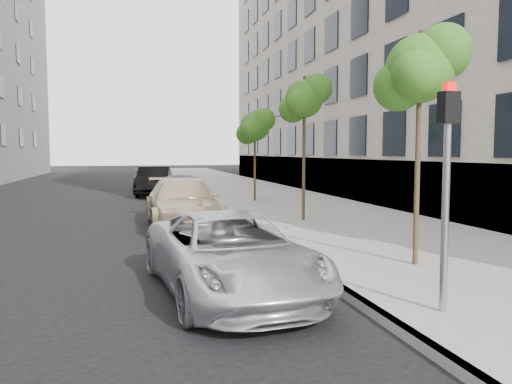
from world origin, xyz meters
name	(u,v)px	position (x,y,z in m)	size (l,w,h in m)	color
ground	(279,307)	(0.00, 0.00, 0.00)	(160.00, 160.00, 0.00)	black
sidewalk	(236,187)	(4.30, 24.00, 0.07)	(6.40, 72.00, 0.14)	gray
curb	(187,188)	(1.18, 24.00, 0.07)	(0.15, 72.00, 0.14)	#9E9B93
tree_near	(421,69)	(3.23, 1.50, 3.87)	(1.65, 1.45, 4.55)	#38281C
tree_mid	(305,99)	(3.23, 8.00, 3.97)	(1.57, 1.37, 4.61)	#38281C
tree_far	(255,126)	(3.23, 14.50, 3.43)	(1.65, 1.45, 4.10)	#38281C
signal_pole	(447,170)	(1.98, -1.16, 2.07)	(0.25, 0.20, 3.08)	#939699
minivan	(230,254)	(-0.58, 0.90, 0.65)	(2.17, 4.71, 1.31)	silver
suv	(183,203)	(-0.61, 8.26, 0.74)	(2.08, 5.11, 1.48)	#C9B58F
sedan_blue	(182,190)	(-0.10, 13.55, 0.73)	(1.72, 4.26, 1.45)	#101436
sedan_black	(154,181)	(-0.96, 20.11, 0.76)	(1.61, 4.63, 1.53)	black
sedan_rear	(148,179)	(-1.12, 25.13, 0.61)	(1.71, 4.20, 1.22)	#A6A9AE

